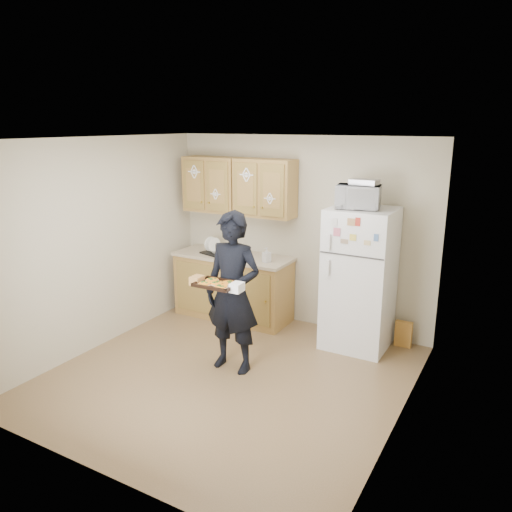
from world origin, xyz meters
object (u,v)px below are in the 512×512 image
at_px(refrigerator, 359,279).
at_px(microwave, 358,197).
at_px(baking_tray, 217,285).
at_px(person, 233,293).
at_px(dish_rack, 216,249).

height_order(refrigerator, microwave, microwave).
distance_m(refrigerator, baking_tray, 1.85).
height_order(person, dish_rack, person).
relative_size(refrigerator, baking_tray, 4.07).
xyz_separation_m(person, dish_rack, (-1.04, 1.22, 0.09)).
bearing_deg(microwave, refrigerator, 32.68).
bearing_deg(person, baking_tray, -92.36).
relative_size(baking_tray, dish_rack, 1.12).
height_order(refrigerator, dish_rack, refrigerator).
distance_m(microwave, dish_rack, 2.16).
distance_m(person, dish_rack, 1.60).
relative_size(person, dish_rack, 4.72).
bearing_deg(dish_rack, refrigerator, 0.42).
xyz_separation_m(person, microwave, (0.95, 1.19, 0.95)).
bearing_deg(refrigerator, microwave, -136.39).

